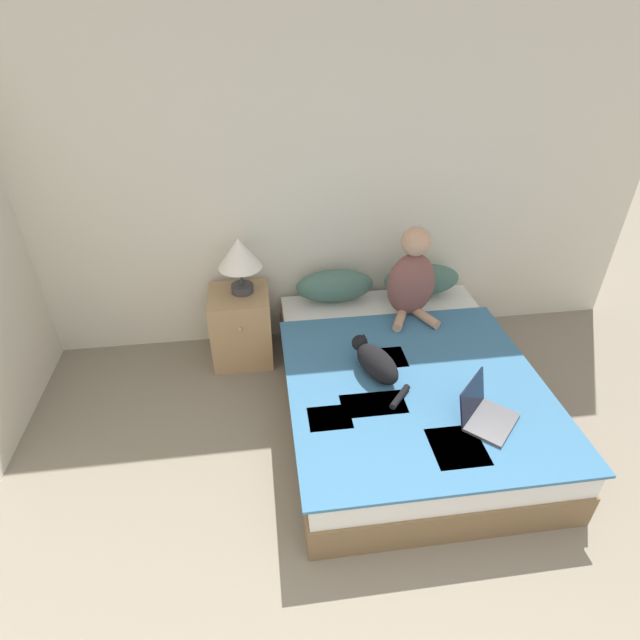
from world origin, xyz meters
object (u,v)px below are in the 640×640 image
(laptop_open, at_px, (485,413))
(table_lamp, at_px, (239,256))
(person_sitting, at_px, (412,278))
(cat_tabby, at_px, (376,362))
(bed, at_px, (405,389))
(pillow_near, at_px, (335,286))
(nightstand, at_px, (241,326))
(pillow_far, at_px, (422,280))

(laptop_open, distance_m, table_lamp, 2.00)
(person_sitting, bearing_deg, cat_tabby, -121.69)
(bed, xyz_separation_m, table_lamp, (-1.08, 0.84, 0.69))
(pillow_near, relative_size, laptop_open, 1.47)
(bed, xyz_separation_m, pillow_near, (-0.36, 0.89, 0.35))
(cat_tabby, height_order, laptop_open, laptop_open)
(laptop_open, relative_size, nightstand, 0.72)
(nightstand, bearing_deg, person_sitting, -8.45)
(pillow_near, relative_size, cat_tabby, 1.03)
(bed, height_order, nightstand, nightstand)
(pillow_near, bearing_deg, nightstand, -173.65)
(laptop_open, bearing_deg, pillow_near, 68.87)
(bed, relative_size, nightstand, 3.51)
(pillow_near, distance_m, nightstand, 0.81)
(pillow_near, distance_m, laptop_open, 1.59)
(pillow_far, relative_size, person_sitting, 0.87)
(person_sitting, distance_m, laptop_open, 1.20)
(person_sitting, distance_m, table_lamp, 1.29)
(pillow_near, bearing_deg, laptop_open, -65.67)
(pillow_near, xyz_separation_m, nightstand, (-0.76, -0.08, -0.26))
(pillow_far, height_order, table_lamp, table_lamp)
(nightstand, bearing_deg, laptop_open, -43.90)
(pillow_near, bearing_deg, table_lamp, -175.62)
(bed, distance_m, table_lamp, 1.53)
(pillow_near, height_order, cat_tabby, pillow_near)
(pillow_near, bearing_deg, bed, -68.24)
(bed, xyz_separation_m, laptop_open, (0.30, -0.55, 0.27))
(pillow_far, relative_size, nightstand, 1.05)
(pillow_far, relative_size, laptop_open, 1.47)
(pillow_near, distance_m, pillow_far, 0.72)
(table_lamp, bearing_deg, bed, -37.85)
(laptop_open, xyz_separation_m, table_lamp, (-1.38, 1.39, 0.42))
(pillow_near, bearing_deg, pillow_far, 0.00)
(pillow_far, bearing_deg, pillow_near, 180.00)
(bed, distance_m, cat_tabby, 0.39)
(pillow_far, relative_size, cat_tabby, 1.03)
(bed, distance_m, person_sitting, 0.83)
(pillow_far, distance_m, laptop_open, 1.45)
(bed, distance_m, pillow_far, 1.02)
(cat_tabby, relative_size, laptop_open, 1.42)
(person_sitting, height_order, nightstand, person_sitting)
(bed, xyz_separation_m, cat_tabby, (-0.24, -0.05, 0.31))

